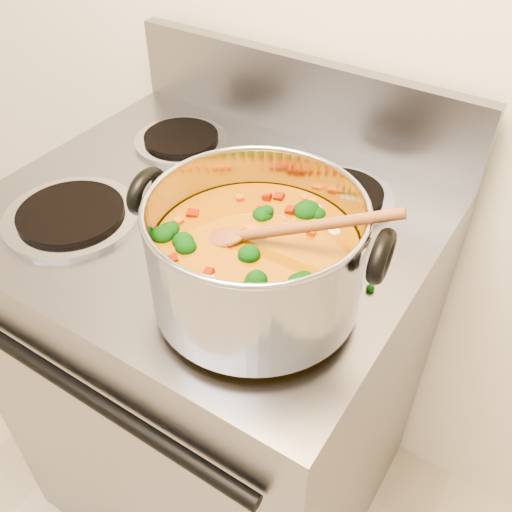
% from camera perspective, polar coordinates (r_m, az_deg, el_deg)
% --- Properties ---
extents(electric_range, '(0.74, 0.67, 1.08)m').
position_cam_1_polar(electric_range, '(1.30, -3.54, -11.39)').
color(electric_range, gray).
rests_on(electric_range, ground).
extents(stockpot, '(0.35, 0.28, 0.17)m').
position_cam_1_polar(stockpot, '(0.74, 0.01, -0.12)').
color(stockpot, '#A5A5AD').
rests_on(stockpot, electric_range).
extents(wooden_spoon, '(0.25, 0.12, 0.10)m').
position_cam_1_polar(wooden_spoon, '(0.71, 0.92, 2.37)').
color(wooden_spoon, brown).
rests_on(wooden_spoon, stockpot).
extents(cooktop_crumbs, '(0.32, 0.07, 0.01)m').
position_cam_1_polar(cooktop_crumbs, '(0.91, 1.57, 2.24)').
color(cooktop_crumbs, black).
rests_on(cooktop_crumbs, electric_range).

